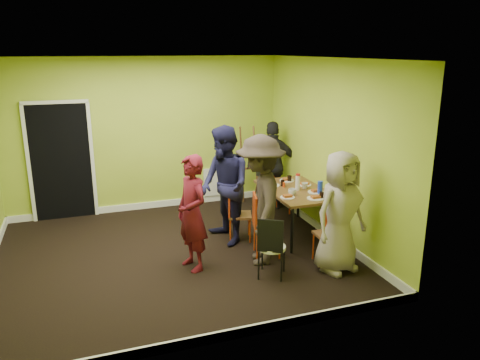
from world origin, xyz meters
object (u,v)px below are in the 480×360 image
at_px(chair_left_near, 262,222).
at_px(person_left_near, 260,200).
at_px(person_front_end, 340,212).
at_px(person_standing, 192,213).
at_px(dining_table, 296,193).
at_px(easel, 253,166).
at_px(chair_left_far, 235,210).
at_px(chair_front_end, 332,231).
at_px(orange_bottle, 284,185).
at_px(person_back_end, 273,166).
at_px(chair_back_end, 270,169).
at_px(blue_bottle, 320,188).
at_px(person_left_far, 225,186).
at_px(chair_bentwood, 271,245).
at_px(thermos, 298,183).

distance_m(chair_left_near, person_left_near, 0.45).
height_order(chair_left_near, person_front_end, person_front_end).
height_order(person_standing, person_front_end, person_front_end).
xyz_separation_m(dining_table, easel, (-0.15, 1.56, 0.08)).
xyz_separation_m(chair_left_far, chair_front_end, (0.97, -1.30, 0.02)).
bearing_deg(orange_bottle, person_back_end, 75.67).
bearing_deg(chair_left_far, chair_back_end, 153.43).
distance_m(chair_front_end, blue_bottle, 0.98).
bearing_deg(person_left_far, person_back_end, 124.54).
height_order(person_left_far, person_front_end, person_left_far).
bearing_deg(chair_front_end, person_back_end, 87.59).
xyz_separation_m(person_back_end, person_front_end, (-0.18, -2.69, 0.01)).
height_order(chair_left_near, chair_back_end, chair_back_end).
relative_size(dining_table, chair_left_near, 1.62).
height_order(dining_table, chair_left_near, chair_left_near).
bearing_deg(chair_bentwood, person_back_end, 97.65).
xyz_separation_m(thermos, person_left_far, (-1.19, 0.09, 0.04)).
distance_m(easel, blue_bottle, 1.94).
height_order(chair_front_end, person_left_near, person_left_near).
xyz_separation_m(dining_table, chair_front_end, (-0.04, -1.22, -0.19)).
height_order(chair_bentwood, person_back_end, person_back_end).
bearing_deg(orange_bottle, chair_left_far, -173.86).
bearing_deg(chair_bentwood, thermos, 83.15).
height_order(chair_back_end, blue_bottle, chair_back_end).
height_order(thermos, person_standing, person_standing).
xyz_separation_m(orange_bottle, person_back_end, (0.29, 1.13, 0.03)).
bearing_deg(chair_left_near, person_standing, -71.37).
bearing_deg(person_front_end, orange_bottle, 78.67).
xyz_separation_m(chair_front_end, easel, (-0.11, 2.78, 0.27)).
relative_size(dining_table, person_standing, 0.94).
relative_size(chair_front_end, person_standing, 0.56).
distance_m(chair_left_near, orange_bottle, 1.07).
relative_size(chair_left_near, blue_bottle, 4.50).
distance_m(person_left_near, person_back_end, 2.36).
relative_size(chair_back_end, blue_bottle, 5.49).
xyz_separation_m(chair_left_near, thermos, (0.83, 0.55, 0.35)).
distance_m(chair_left_far, easel, 1.74).
bearing_deg(chair_front_end, dining_table, 90.02).
bearing_deg(person_left_near, chair_back_end, 171.56).
relative_size(chair_front_end, person_left_far, 0.49).
bearing_deg(person_left_near, person_back_end, 170.34).
bearing_deg(person_back_end, blue_bottle, 112.44).
distance_m(chair_back_end, thermos, 1.22).
bearing_deg(person_left_far, thermos, 76.87).
bearing_deg(person_back_end, chair_left_near, 82.20).
relative_size(chair_back_end, person_standing, 0.71).
bearing_deg(chair_left_near, easel, 176.79).
bearing_deg(orange_bottle, person_left_near, -129.64).
bearing_deg(person_back_end, person_front_end, 105.56).
height_order(dining_table, orange_bottle, orange_bottle).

